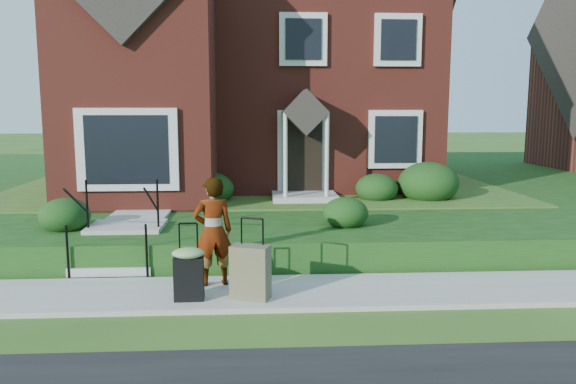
{
  "coord_description": "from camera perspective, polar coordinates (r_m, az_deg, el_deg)",
  "views": [
    {
      "loc": [
        -0.0,
        -8.43,
        2.88
      ],
      "look_at": [
        0.59,
        2.0,
        1.33
      ],
      "focal_mm": 35.0,
      "sensor_mm": 36.0,
      "label": 1
    }
  ],
  "objects": [
    {
      "name": "ground",
      "position": [
        8.91,
        -3.14,
        -10.44
      ],
      "size": [
        120.0,
        120.0,
        0.0
      ],
      "primitive_type": "plane",
      "color": "#2D5119",
      "rests_on": "ground"
    },
    {
      "name": "sidewalk",
      "position": [
        8.89,
        -3.14,
        -10.19
      ],
      "size": [
        60.0,
        1.6,
        0.08
      ],
      "primitive_type": "cube",
      "color": "#9E9B93",
      "rests_on": "ground"
    },
    {
      "name": "terrace",
      "position": [
        19.9,
        8.36,
        0.9
      ],
      "size": [
        44.0,
        20.0,
        0.6
      ],
      "primitive_type": "cube",
      "color": "#153A10",
      "rests_on": "ground"
    },
    {
      "name": "walkway",
      "position": [
        13.84,
        -13.63,
        -1.15
      ],
      "size": [
        1.2,
        6.0,
        0.06
      ],
      "primitive_type": "cube",
      "color": "#9E9B93",
      "rests_on": "terrace"
    },
    {
      "name": "main_house",
      "position": [
        18.19,
        -4.05,
        15.95
      ],
      "size": [
        10.4,
        10.2,
        9.4
      ],
      "color": "maroon",
      "rests_on": "terrace"
    },
    {
      "name": "front_steps",
      "position": [
        10.84,
        -16.57,
        -4.73
      ],
      "size": [
        1.4,
        2.02,
        1.5
      ],
      "color": "#9E9B93",
      "rests_on": "ground"
    },
    {
      "name": "foundation_shrubs",
      "position": [
        13.41,
        0.5,
        0.55
      ],
      "size": [
        9.69,
        4.37,
        1.07
      ],
      "color": "black",
      "rests_on": "terrace"
    },
    {
      "name": "woman",
      "position": [
        9.0,
        -7.62,
        -4.0
      ],
      "size": [
        0.72,
        0.57,
        1.75
      ],
      "primitive_type": "imported",
      "rotation": [
        0.0,
        0.0,
        3.4
      ],
      "color": "#999999",
      "rests_on": "sidewalk"
    },
    {
      "name": "suitcase_black",
      "position": [
        8.45,
        -10.05,
        -7.86
      ],
      "size": [
        0.49,
        0.4,
        1.15
      ],
      "rotation": [
        0.0,
        0.0,
        0.03
      ],
      "color": "black",
      "rests_on": "sidewalk"
    },
    {
      "name": "suitcase_olive",
      "position": [
        8.41,
        -3.83,
        -8.11
      ],
      "size": [
        0.63,
        0.47,
        1.21
      ],
      "rotation": [
        0.0,
        0.0,
        -0.32
      ],
      "color": "brown",
      "rests_on": "sidewalk"
    }
  ]
}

